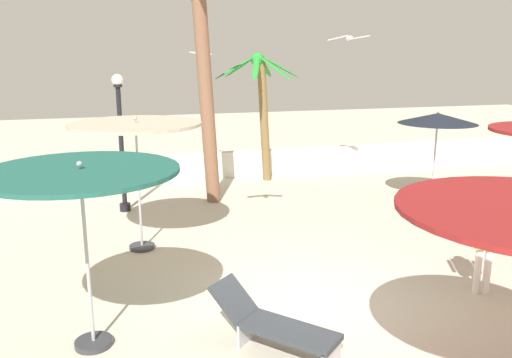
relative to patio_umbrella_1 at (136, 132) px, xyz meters
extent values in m
plane|color=beige|center=(2.47, -3.47, -2.51)|extent=(56.00, 56.00, 0.00)
cube|color=silver|center=(2.47, 5.96, -2.08)|extent=(25.20, 0.30, 0.86)
cylinder|color=#333338|center=(0.00, 0.00, -2.47)|extent=(0.53, 0.53, 0.08)
cylinder|color=#A5A5AD|center=(0.00, 0.00, -1.17)|extent=(0.05, 0.05, 2.68)
cylinder|color=#B7AD93|center=(0.00, 0.00, 0.15)|extent=(2.66, 2.66, 0.06)
sphere|color=#99999E|center=(0.00, 0.00, 0.26)|extent=(0.08, 0.08, 0.08)
cylinder|color=#333338|center=(7.89, 1.29, -2.47)|extent=(0.51, 0.51, 0.08)
cylinder|color=#A5A5AD|center=(7.89, 1.29, -1.37)|extent=(0.05, 0.05, 2.27)
cone|color=black|center=(7.89, 1.29, -0.15)|extent=(2.07, 2.07, 0.28)
sphere|color=#99999E|center=(7.89, 1.29, 0.02)|extent=(0.08, 0.08, 0.08)
cylinder|color=#333338|center=(-0.92, -3.68, -2.47)|extent=(0.53, 0.53, 0.08)
cylinder|color=#A5A5AD|center=(-0.92, -3.68, -1.23)|extent=(0.05, 0.05, 2.56)
cylinder|color=#1E594C|center=(-0.92, -3.68, 0.03)|extent=(2.60, 2.60, 0.06)
sphere|color=#99999E|center=(-0.92, -3.68, 0.13)|extent=(0.08, 0.08, 0.08)
cylinder|color=brown|center=(4.26, 5.22, -0.58)|extent=(0.49, 0.27, 3.86)
sphere|color=#278D31|center=(4.04, 5.22, 1.35)|extent=(0.43, 0.43, 0.43)
ellipsoid|color=#278D31|center=(4.76, 5.19, 1.11)|extent=(1.32, 0.27, 0.73)
ellipsoid|color=#278D31|center=(4.45, 5.83, 1.11)|extent=(0.91, 1.20, 0.73)
ellipsoid|color=#278D31|center=(3.62, 5.82, 1.11)|extent=(0.91, 1.20, 0.73)
ellipsoid|color=#278D31|center=(3.31, 5.17, 1.11)|extent=(1.33, 0.30, 0.73)
ellipsoid|color=#278D31|center=(3.79, 4.54, 1.11)|extent=(0.63, 1.31, 0.73)
ellipsoid|color=#278D31|center=(4.41, 4.60, 1.11)|extent=(0.84, 1.23, 0.73)
cylinder|color=brown|center=(2.03, 3.19, 0.39)|extent=(0.68, 0.38, 5.81)
cylinder|color=black|center=(-0.24, 2.92, -2.41)|extent=(0.28, 0.28, 0.20)
cylinder|color=black|center=(-0.24, 2.92, -0.88)|extent=(0.12, 0.12, 3.25)
cylinder|color=black|center=(-0.24, 2.92, 0.74)|extent=(0.22, 0.22, 0.06)
sphere|color=white|center=(-0.24, 2.92, 0.89)|extent=(0.29, 0.29, 0.29)
cube|color=#B7B7BC|center=(2.11, -5.12, -2.33)|extent=(0.44, 0.40, 0.35)
cube|color=#B7B7BC|center=(1.24, -4.15, -2.33)|extent=(0.44, 0.40, 0.35)
cube|color=#33383D|center=(1.67, -4.63, -2.16)|extent=(1.34, 1.41, 0.08)
cube|color=#33383D|center=(1.06, -3.95, -1.92)|extent=(0.76, 0.76, 0.50)
cylinder|color=silver|center=(5.41, -3.74, -2.09)|extent=(0.12, 0.12, 0.84)
cylinder|color=silver|center=(5.56, -3.79, -2.09)|extent=(0.12, 0.12, 0.84)
cube|color=gold|center=(5.49, -3.77, -1.36)|extent=(0.42, 0.35, 0.60)
sphere|color=brown|center=(5.49, -3.77, -0.95)|extent=(0.23, 0.23, 0.23)
cylinder|color=brown|center=(5.26, -3.68, -1.33)|extent=(0.08, 0.08, 0.54)
cylinder|color=brown|center=(5.71, -3.85, -1.33)|extent=(0.08, 0.08, 0.54)
ellipsoid|color=white|center=(2.46, 6.39, 1.51)|extent=(0.34, 0.21, 0.12)
sphere|color=white|center=(2.62, 6.44, 1.54)|extent=(0.10, 0.10, 0.10)
cube|color=silver|center=(2.36, 6.71, 1.53)|extent=(0.34, 0.68, 0.09)
cube|color=silver|center=(2.56, 6.06, 1.53)|extent=(0.34, 0.68, 0.10)
ellipsoid|color=white|center=(5.90, 2.72, 1.92)|extent=(0.31, 0.31, 0.12)
sphere|color=white|center=(6.02, 2.85, 1.95)|extent=(0.10, 0.10, 0.10)
cube|color=silver|center=(5.69, 2.93, 1.94)|extent=(0.51, 0.50, 0.14)
cube|color=silver|center=(6.11, 2.52, 1.94)|extent=(0.52, 0.51, 0.11)
camera|label=1|loc=(-0.51, -10.74, 1.55)|focal=36.78mm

